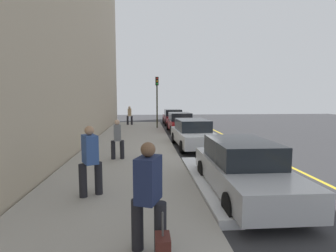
{
  "coord_description": "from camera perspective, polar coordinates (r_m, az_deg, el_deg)",
  "views": [
    {
      "loc": [
        13.69,
        -2.44,
        2.71
      ],
      "look_at": [
        1.49,
        -1.42,
        1.38
      ],
      "focal_mm": 28.21,
      "sensor_mm": 36.0,
      "label": 1
    }
  ],
  "objects": [
    {
      "name": "pedestrian_grey_coat",
      "position": [
        11.17,
        -10.88,
        -2.57
      ],
      "size": [
        0.48,
        0.54,
        1.65
      ],
      "color": "black",
      "rests_on": "sidewalk"
    },
    {
      "name": "parked_car_silver",
      "position": [
        7.71,
        15.87,
        -8.71
      ],
      "size": [
        4.76,
        1.93,
        1.51
      ],
      "color": "black",
      "rests_on": "ground"
    },
    {
      "name": "sidewalk",
      "position": [
        13.97,
        -8.25,
        -4.75
      ],
      "size": [
        28.0,
        4.6,
        0.15
      ],
      "primitive_type": "cube",
      "color": "#A39E93",
      "rests_on": "ground"
    },
    {
      "name": "ground_plane",
      "position": [
        14.17,
        5.25,
        -4.87
      ],
      "size": [
        56.0,
        56.0,
        0.0
      ],
      "primitive_type": "plane",
      "color": "#333335"
    },
    {
      "name": "parked_car_white",
      "position": [
        14.42,
        5.4,
        -1.62
      ],
      "size": [
        4.76,
        2.03,
        1.51
      ],
      "color": "black",
      "rests_on": "ground"
    },
    {
      "name": "parked_car_maroon",
      "position": [
        26.44,
        1.08,
        1.94
      ],
      "size": [
        4.23,
        1.93,
        1.51
      ],
      "color": "black",
      "rests_on": "ground"
    },
    {
      "name": "parked_car_red",
      "position": [
        20.86,
        2.64,
        0.8
      ],
      "size": [
        4.42,
        1.95,
        1.51
      ],
      "color": "black",
      "rests_on": "ground"
    },
    {
      "name": "snow_bank_curb",
      "position": [
        8.45,
        7.49,
        -11.79
      ],
      "size": [
        5.68,
        0.56,
        0.22
      ],
      "primitive_type": "cube",
      "color": "white",
      "rests_on": "ground"
    },
    {
      "name": "traffic_light_pole",
      "position": [
        22.28,
        -2.39,
        7.04
      ],
      "size": [
        0.35,
        0.26,
        4.27
      ],
      "color": "#2D2D19",
      "rests_on": "sidewalk"
    },
    {
      "name": "pedestrian_navy_coat",
      "position": [
        4.46,
        -4.25,
        -14.5
      ],
      "size": [
        0.58,
        0.58,
        1.85
      ],
      "color": "black",
      "rests_on": "sidewalk"
    },
    {
      "name": "pedestrian_blue_coat",
      "position": [
        7.16,
        -16.46,
        -6.81
      ],
      "size": [
        0.58,
        0.56,
        1.84
      ],
      "color": "black",
      "rests_on": "sidewalk"
    },
    {
      "name": "lane_stripe_centre",
      "position": [
        15.05,
        17.37,
        -4.46
      ],
      "size": [
        28.0,
        0.14,
        0.01
      ],
      "primitive_type": "cube",
      "color": "gold",
      "rests_on": "ground"
    },
    {
      "name": "pedestrian_tan_coat",
      "position": [
        25.11,
        -8.3,
        2.41
      ],
      "size": [
        0.49,
        0.58,
        1.76
      ],
      "color": "black",
      "rests_on": "sidewalk"
    }
  ]
}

